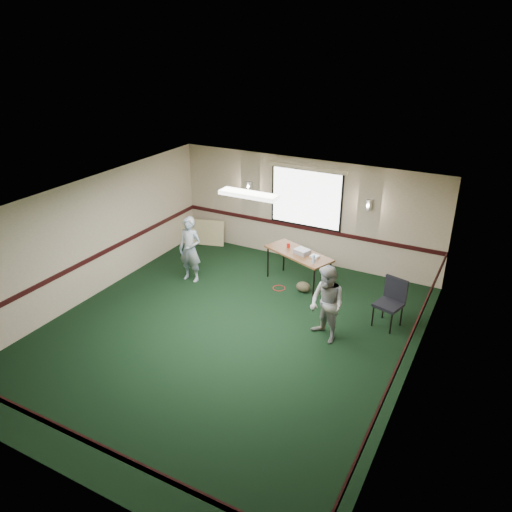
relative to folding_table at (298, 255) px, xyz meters
The scene contains 13 objects.
ground 2.77m from the folding_table, 98.91° to the right, with size 8.00×8.00×0.00m, color black.
room_shell 1.04m from the folding_table, 129.13° to the right, with size 8.00×8.02×8.00m.
folding_table is the anchor object (origin of this frame).
projector 0.15m from the folding_table, 10.10° to the right, with size 0.32×0.27×0.11m, color gray.
game_console 0.45m from the folding_table, ahead, with size 0.19×0.15×0.05m, color silver.
red_cup 0.38m from the folding_table, 155.94° to the left, with size 0.08×0.08×0.12m, color red.
water_bottle 0.65m from the folding_table, 35.11° to the right, with size 0.06×0.06×0.20m, color #85B5DB.
duffel_bag 0.75m from the folding_table, 45.36° to the right, with size 0.35×0.26×0.24m, color #413C25.
cable_coil 0.91m from the folding_table, 127.38° to the right, with size 0.29×0.29×0.01m, color red.
folded_table 3.57m from the folding_table, 164.15° to the left, with size 1.38×0.06×0.71m, color tan.
conference_chair 2.48m from the folding_table, 16.56° to the right, with size 0.61×0.63×1.01m.
person_left 2.56m from the folding_table, 157.67° to the right, with size 0.58×0.38×1.60m, color #456498.
person_right 2.30m from the folding_table, 52.91° to the right, with size 0.76×0.59×1.56m, color #6F87AD.
Camera 1 is at (4.48, -7.13, 5.62)m, focal length 35.00 mm.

